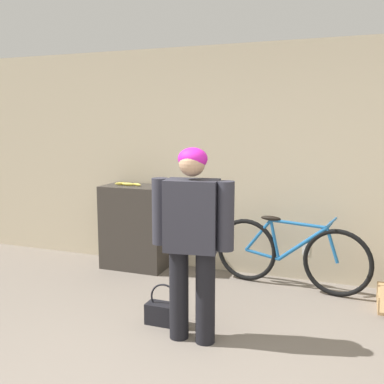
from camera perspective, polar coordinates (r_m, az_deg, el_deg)
wall_back at (r=5.10m, az=8.55°, el=3.77°), size 8.00×0.07×2.60m
side_shelf at (r=5.46m, az=-7.17°, el=-4.41°), size 0.77×0.46×1.00m
person at (r=3.51m, az=0.01°, el=-4.98°), size 0.67×0.31×1.55m
bicycle at (r=4.88m, az=12.27°, el=-7.71°), size 1.67×0.46×0.77m
banana at (r=5.39m, az=-8.11°, el=1.00°), size 0.36×0.09×0.04m
handbag at (r=4.04m, az=-3.55°, el=-15.01°), size 0.32×0.15×0.37m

